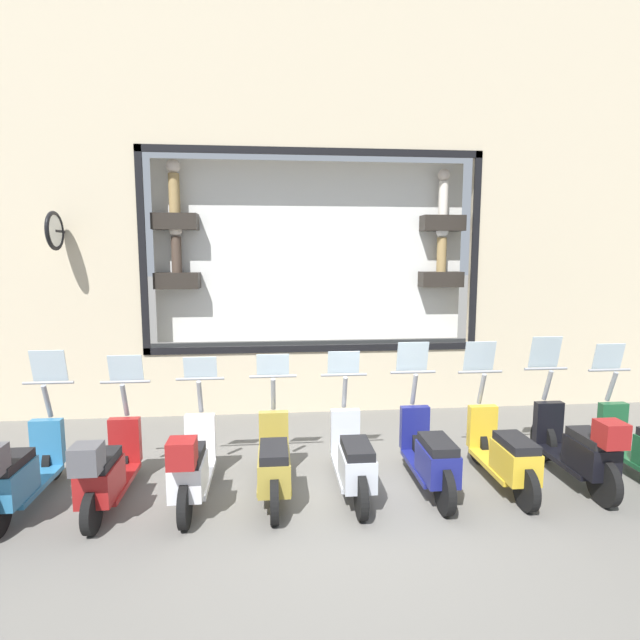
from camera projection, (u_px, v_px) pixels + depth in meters
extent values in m
plane|color=#66635E|center=(339.00, 506.00, 5.62)|extent=(120.00, 120.00, 0.00)
cube|color=beige|center=(313.00, 379.00, 9.10)|extent=(0.40, 5.87, 1.11)
cube|color=black|center=(314.00, 151.00, 8.37)|extent=(0.04, 5.87, 0.12)
cube|color=black|center=(314.00, 348.00, 8.81)|extent=(0.04, 5.87, 0.12)
cube|color=black|center=(475.00, 252.00, 8.86)|extent=(0.04, 0.12, 3.49)
cube|color=black|center=(142.00, 252.00, 8.32)|extent=(0.04, 0.12, 3.49)
cube|color=silver|center=(311.00, 252.00, 9.15)|extent=(0.04, 5.63, 3.25)
cube|color=#28231E|center=(442.00, 223.00, 9.08)|extent=(0.36, 0.77, 0.28)
cylinder|color=silver|center=(443.00, 198.00, 9.03)|extent=(0.17, 0.17, 0.61)
sphere|color=beige|center=(444.00, 175.00, 8.97)|extent=(0.22, 0.22, 0.22)
cube|color=#28231E|center=(175.00, 222.00, 8.63)|extent=(0.36, 0.77, 0.28)
cylinder|color=#9E7F4C|center=(174.00, 193.00, 8.57)|extent=(0.19, 0.19, 0.67)
sphere|color=beige|center=(173.00, 166.00, 8.51)|extent=(0.24, 0.24, 0.24)
cube|color=#28231E|center=(441.00, 279.00, 9.22)|extent=(0.36, 0.77, 0.28)
cylinder|color=#9E7F4C|center=(441.00, 255.00, 9.16)|extent=(0.17, 0.17, 0.62)
sphere|color=white|center=(442.00, 231.00, 9.10)|extent=(0.22, 0.22, 0.22)
cube|color=#28231E|center=(177.00, 281.00, 8.77)|extent=(0.36, 0.77, 0.28)
cylinder|color=#47382D|center=(176.00, 255.00, 8.71)|extent=(0.17, 0.17, 0.63)
sphere|color=beige|center=(176.00, 230.00, 8.65)|extent=(0.23, 0.23, 0.23)
cylinder|color=black|center=(59.00, 231.00, 8.00)|extent=(0.35, 0.05, 0.05)
torus|color=black|center=(55.00, 231.00, 7.82)|extent=(0.62, 0.07, 0.62)
cylinder|color=white|center=(55.00, 231.00, 7.82)|extent=(0.51, 0.03, 0.51)
cylinder|color=black|center=(605.00, 440.00, 6.99)|extent=(0.46, 0.09, 0.46)
cube|color=#19512D|center=(639.00, 461.00, 6.34)|extent=(1.02, 0.38, 0.06)
cube|color=#19512D|center=(612.00, 423.00, 6.83)|extent=(0.12, 0.37, 0.56)
cylinder|color=gray|center=(612.00, 386.00, 6.84)|extent=(0.20, 0.06, 0.45)
cylinder|color=gray|center=(609.00, 370.00, 6.88)|extent=(0.04, 0.61, 0.04)
cube|color=silver|center=(608.00, 356.00, 6.89)|extent=(0.09, 0.42, 0.37)
cylinder|color=black|center=(543.00, 441.00, 6.87)|extent=(0.54, 0.09, 0.54)
cylinder|color=black|center=(604.00, 482.00, 5.62)|extent=(0.54, 0.09, 0.54)
cube|color=black|center=(570.00, 460.00, 6.24)|extent=(1.02, 0.38, 0.06)
cube|color=black|center=(590.00, 456.00, 5.85)|extent=(0.61, 0.35, 0.36)
cube|color=black|center=(592.00, 438.00, 5.82)|extent=(0.58, 0.31, 0.10)
cube|color=black|center=(548.00, 422.00, 6.74)|extent=(0.12, 0.37, 0.56)
cylinder|color=gray|center=(548.00, 385.00, 6.74)|extent=(0.20, 0.06, 0.45)
cylinder|color=gray|center=(546.00, 369.00, 6.78)|extent=(0.04, 0.61, 0.04)
cube|color=silver|center=(545.00, 352.00, 6.79)|extent=(0.11, 0.42, 0.44)
cube|color=maroon|center=(611.00, 434.00, 5.49)|extent=(0.28, 0.28, 0.28)
cylinder|color=black|center=(478.00, 444.00, 6.80)|extent=(0.49, 0.09, 0.49)
cylinder|color=black|center=(526.00, 489.00, 5.51)|extent=(0.49, 0.09, 0.49)
cube|color=gold|center=(499.00, 465.00, 6.16)|extent=(1.02, 0.38, 0.06)
cube|color=gold|center=(515.00, 461.00, 5.76)|extent=(0.61, 0.35, 0.36)
cube|color=black|center=(516.00, 442.00, 5.73)|extent=(0.58, 0.31, 0.10)
cube|color=gold|center=(482.00, 426.00, 6.65)|extent=(0.12, 0.37, 0.56)
cylinder|color=gray|center=(482.00, 389.00, 6.66)|extent=(0.20, 0.06, 0.45)
cylinder|color=gray|center=(480.00, 372.00, 6.70)|extent=(0.04, 0.61, 0.04)
cube|color=silver|center=(480.00, 356.00, 6.71)|extent=(0.10, 0.42, 0.41)
cylinder|color=black|center=(412.00, 446.00, 6.70)|extent=(0.53, 0.09, 0.53)
cylinder|color=black|center=(445.00, 490.00, 5.44)|extent=(0.53, 0.09, 0.53)
cube|color=navy|center=(427.00, 467.00, 6.07)|extent=(1.02, 0.38, 0.06)
cube|color=navy|center=(437.00, 463.00, 5.67)|extent=(0.61, 0.35, 0.36)
cube|color=black|center=(438.00, 444.00, 5.64)|extent=(0.58, 0.31, 0.10)
cube|color=navy|center=(415.00, 427.00, 6.57)|extent=(0.12, 0.37, 0.56)
cylinder|color=gray|center=(414.00, 389.00, 6.57)|extent=(0.20, 0.06, 0.45)
cylinder|color=gray|center=(413.00, 372.00, 6.61)|extent=(0.04, 0.60, 0.04)
cube|color=silver|center=(412.00, 356.00, 6.62)|extent=(0.10, 0.42, 0.40)
cylinder|color=black|center=(344.00, 449.00, 6.62)|extent=(0.50, 0.09, 0.50)
cylinder|color=black|center=(361.00, 496.00, 5.34)|extent=(0.50, 0.09, 0.50)
cube|color=#B7BCC6|center=(351.00, 471.00, 5.98)|extent=(1.02, 0.39, 0.06)
cube|color=#B7BCC6|center=(357.00, 468.00, 5.59)|extent=(0.61, 0.35, 0.36)
cube|color=black|center=(357.00, 448.00, 5.56)|extent=(0.58, 0.31, 0.10)
cube|color=#B7BCC6|center=(345.00, 430.00, 6.48)|extent=(0.12, 0.37, 0.56)
cylinder|color=gray|center=(345.00, 392.00, 6.48)|extent=(0.20, 0.06, 0.45)
cylinder|color=gray|center=(344.00, 375.00, 6.52)|extent=(0.04, 0.61, 0.04)
cube|color=silver|center=(344.00, 362.00, 6.54)|extent=(0.08, 0.42, 0.31)
cylinder|color=black|center=(274.00, 452.00, 6.54)|extent=(0.50, 0.09, 0.50)
cylinder|color=black|center=(274.00, 500.00, 5.25)|extent=(0.50, 0.09, 0.50)
cube|color=olive|center=(274.00, 474.00, 5.90)|extent=(1.02, 0.39, 0.06)
cube|color=olive|center=(274.00, 471.00, 5.50)|extent=(0.61, 0.35, 0.36)
cube|color=black|center=(274.00, 451.00, 5.47)|extent=(0.58, 0.31, 0.10)
cube|color=olive|center=(274.00, 433.00, 6.39)|extent=(0.12, 0.37, 0.56)
cylinder|color=gray|center=(273.00, 394.00, 6.40)|extent=(0.20, 0.06, 0.45)
cylinder|color=gray|center=(273.00, 376.00, 6.44)|extent=(0.04, 0.60, 0.04)
cube|color=silver|center=(273.00, 365.00, 6.46)|extent=(0.08, 0.42, 0.29)
cylinder|color=black|center=(202.00, 455.00, 6.46)|extent=(0.48, 0.09, 0.48)
cylinder|color=black|center=(185.00, 506.00, 5.16)|extent=(0.48, 0.09, 0.48)
cube|color=silver|center=(195.00, 478.00, 5.81)|extent=(1.02, 0.38, 0.06)
cube|color=silver|center=(189.00, 475.00, 5.41)|extent=(0.61, 0.35, 0.36)
cube|color=black|center=(188.00, 455.00, 5.38)|extent=(0.58, 0.31, 0.10)
cube|color=silver|center=(200.00, 436.00, 6.31)|extent=(0.12, 0.37, 0.56)
cylinder|color=gray|center=(200.00, 397.00, 6.31)|extent=(0.20, 0.06, 0.45)
cylinder|color=gray|center=(200.00, 379.00, 6.35)|extent=(0.04, 0.60, 0.04)
cube|color=silver|center=(200.00, 367.00, 6.37)|extent=(0.07, 0.42, 0.28)
cube|color=maroon|center=(182.00, 453.00, 5.03)|extent=(0.28, 0.28, 0.28)
cylinder|color=black|center=(129.00, 459.00, 6.39)|extent=(0.44, 0.09, 0.44)
cylinder|color=black|center=(92.00, 512.00, 5.06)|extent=(0.44, 0.09, 0.44)
cube|color=maroon|center=(113.00, 483.00, 5.72)|extent=(1.02, 0.38, 0.06)
cube|color=maroon|center=(101.00, 480.00, 5.33)|extent=(0.61, 0.35, 0.36)
cube|color=black|center=(99.00, 460.00, 5.30)|extent=(0.58, 0.31, 0.10)
cube|color=maroon|center=(125.00, 440.00, 6.22)|extent=(0.12, 0.37, 0.56)
cylinder|color=gray|center=(125.00, 400.00, 6.22)|extent=(0.20, 0.06, 0.45)
cylinder|color=gray|center=(125.00, 382.00, 6.27)|extent=(0.04, 0.61, 0.04)
cube|color=silver|center=(126.00, 368.00, 6.28)|extent=(0.09, 0.42, 0.34)
cube|color=#4C4C51|center=(87.00, 459.00, 4.94)|extent=(0.28, 0.28, 0.28)
cylinder|color=black|center=(53.00, 461.00, 6.29)|extent=(0.47, 0.09, 0.47)
cube|color=teal|center=(28.00, 486.00, 5.64)|extent=(1.02, 0.38, 0.06)
cube|color=teal|center=(9.00, 483.00, 5.24)|extent=(0.61, 0.35, 0.36)
cube|color=black|center=(8.00, 462.00, 5.21)|extent=(0.58, 0.31, 0.10)
cube|color=teal|center=(48.00, 442.00, 6.13)|extent=(0.12, 0.37, 0.56)
cylinder|color=gray|center=(47.00, 401.00, 6.14)|extent=(0.20, 0.06, 0.45)
cylinder|color=gray|center=(48.00, 383.00, 6.18)|extent=(0.04, 0.61, 0.04)
cube|color=silver|center=(49.00, 366.00, 6.19)|extent=(0.10, 0.42, 0.41)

